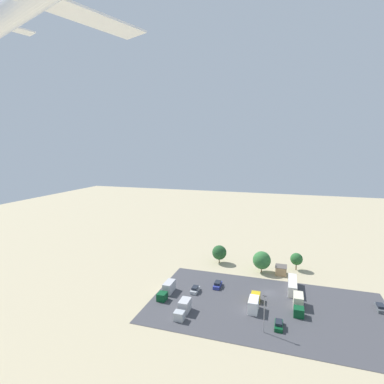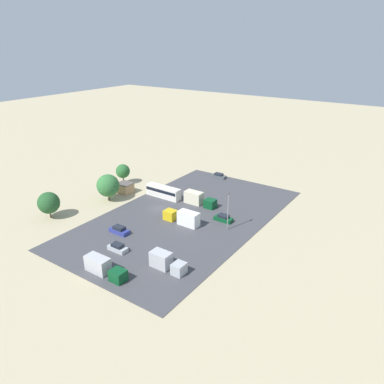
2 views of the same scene
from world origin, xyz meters
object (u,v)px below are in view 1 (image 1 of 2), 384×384
object	(u,v)px
shed_building	(281,270)
parked_truck_0	(254,303)
bus	(292,285)
parked_truck_1	(183,308)
parked_car_0	(218,285)
parked_truck_3	(298,303)
parked_car_2	(279,325)
parked_car_3	(195,290)
parked_car_1	(380,308)
parked_truck_2	(167,289)

from	to	relation	value
shed_building	parked_truck_0	bearing A→B (deg)	75.79
bus	parked_truck_1	world-z (taller)	parked_truck_1
parked_car_0	parked_truck_3	world-z (taller)	parked_truck_3
shed_building	parked_car_2	size ratio (longest dim) A/B	0.93
parked_car_2	parked_truck_1	world-z (taller)	parked_truck_1
parked_car_3	parked_truck_0	bearing A→B (deg)	167.44
parked_car_1	parked_car_2	xyz separation A→B (m)	(24.90, 16.13, 0.06)
parked_truck_0	parked_truck_3	distance (m)	11.51
parked_car_3	parked_truck_1	distance (m)	12.08
parked_truck_0	parked_truck_3	size ratio (longest dim) A/B	1.04
shed_building	parked_truck_1	world-z (taller)	parked_truck_1
parked_truck_2	parked_car_0	bearing A→B (deg)	-145.62
parked_car_0	parked_car_3	distance (m)	7.54
parked_truck_0	parked_truck_1	bearing A→B (deg)	-154.11
shed_building	parked_truck_3	world-z (taller)	parked_truck_3
parked_car_1	parked_car_3	xyz separation A→B (m)	(48.78, 5.22, 0.05)
parked_car_2	parked_truck_1	size ratio (longest dim) A/B	0.61
parked_car_3	parked_truck_2	distance (m)	8.18
bus	parked_truck_1	bearing A→B (deg)	39.45
parked_car_2	parked_truck_2	world-z (taller)	parked_truck_2
shed_building	parked_car_0	size ratio (longest dim) A/B	0.89
parked_car_2	parked_truck_0	xyz separation A→B (m)	(6.48, -7.03, 0.84)
parked_car_3	parked_truck_2	xyz separation A→B (m)	(7.26, 3.70, 0.71)
parked_car_1	parked_truck_2	xyz separation A→B (m)	(56.04, 8.92, 0.76)
bus	parked_car_1	distance (m)	22.17
parked_truck_2	shed_building	bearing A→B (deg)	-141.69
parked_car_0	parked_car_1	world-z (taller)	parked_car_0
shed_building	parked_car_3	size ratio (longest dim) A/B	0.96
parked_car_3	parked_truck_0	distance (m)	17.85
shed_building	parked_car_0	xyz separation A→B (m)	(18.06, 15.62, -0.67)
parked_truck_2	parked_truck_3	bearing A→B (deg)	-175.23
parked_car_0	parked_truck_2	xyz separation A→B (m)	(12.83, 8.78, 0.69)
parked_truck_0	parked_truck_2	bearing A→B (deg)	179.59
parked_car_2	parked_truck_1	xyz separation A→B (m)	(23.30, 1.14, 0.73)
shed_building	bus	world-z (taller)	bus
parked_truck_2	parked_truck_1	bearing A→B (deg)	133.18
parked_car_1	parked_truck_2	size ratio (longest dim) A/B	0.51
bus	parked_car_2	distance (m)	20.97
bus	parked_truck_0	size ratio (longest dim) A/B	1.13
shed_building	parked_car_1	distance (m)	29.54
parked_car_0	parked_car_3	bearing A→B (deg)	42.34
parked_truck_0	parked_truck_2	world-z (taller)	parked_truck_0
parked_car_2	parked_truck_0	size ratio (longest dim) A/B	0.48
shed_building	bus	xyz separation A→B (m)	(-3.48, 10.91, 0.29)
parked_truck_1	parked_truck_3	bearing A→B (deg)	-157.89
parked_car_1	parked_car_3	size ratio (longest dim) A/B	1.06
bus	parked_car_0	size ratio (longest dim) A/B	2.23
bus	parked_car_1	xyz separation A→B (m)	(-21.67, 4.56, -1.03)
parked_truck_3	parked_truck_0	bearing A→B (deg)	15.94
parked_truck_1	parked_truck_3	xyz separation A→B (m)	(-27.89, -11.33, 0.05)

